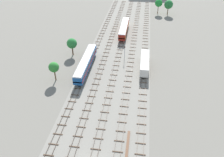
{
  "coord_description": "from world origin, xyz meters",
  "views": [
    {
      "loc": [
        8.12,
        -26.96,
        41.73
      ],
      "look_at": [
        0.0,
        30.32,
        1.5
      ],
      "focal_mm": 36.21,
      "sensor_mm": 36.0,
      "label": 1
    }
  ],
  "objects": [
    {
      "name": "diesel_railcar_centre_left_mid",
      "position": [
        0.0,
        68.38,
        2.6
      ],
      "size": [
        2.96,
        20.5,
        3.8
      ],
      "color": "maroon",
      "rests_on": "ground"
    },
    {
      "name": "ground_plane",
      "position": [
        0.0,
        56.0,
        0.0
      ],
      "size": [
        480.0,
        480.0,
        0.0
      ],
      "primitive_type": "plane",
      "color": "slate"
    },
    {
      "name": "track_centre",
      "position": [
        4.92,
        57.0,
        0.14
      ],
      "size": [
        2.4,
        126.0,
        0.29
      ],
      "color": "#47382D",
      "rests_on": "ground"
    },
    {
      "name": "ballast_bed",
      "position": [
        0.0,
        56.0,
        0.0
      ],
      "size": [
        23.68,
        176.0,
        0.01
      ],
      "primitive_type": "cube",
      "color": "gray",
      "rests_on": "ground"
    },
    {
      "name": "signal_post_nearest",
      "position": [
        2.46,
        45.72,
        3.49
      ],
      "size": [
        0.28,
        0.47,
        5.51
      ],
      "color": "gray",
      "rests_on": "ground"
    },
    {
      "name": "lineside_tree_2",
      "position": [
        21.03,
        97.49,
        5.43
      ],
      "size": [
        4.58,
        4.58,
        7.74
      ],
      "color": "#4C331E",
      "rests_on": "ground"
    },
    {
      "name": "lineside_tree_3",
      "position": [
        -17.96,
        29.0,
        4.87
      ],
      "size": [
        3.25,
        3.25,
        6.54
      ],
      "color": "#4C331E",
      "rests_on": "ground"
    },
    {
      "name": "lineside_tree_0",
      "position": [
        -17.26,
        46.09,
        4.74
      ],
      "size": [
        3.8,
        3.8,
        6.68
      ],
      "color": "#4C331E",
      "rests_on": "ground"
    },
    {
      "name": "track_left",
      "position": [
        -4.92,
        57.0,
        0.14
      ],
      "size": [
        2.4,
        126.0,
        0.29
      ],
      "color": "#47382D",
      "rests_on": "ground"
    },
    {
      "name": "spare_rail_bundle",
      "position": [
        6.93,
        5.73,
        0.12
      ],
      "size": [
        0.6,
        10.0,
        0.24
      ],
      "primitive_type": "cube",
      "color": "brown",
      "rests_on": "ground"
    },
    {
      "name": "track_centre_left",
      "position": [
        0.0,
        57.0,
        0.14
      ],
      "size": [
        2.4,
        126.0,
        0.29
      ],
      "color": "#47382D",
      "rests_on": "ground"
    },
    {
      "name": "track_centre_right",
      "position": [
        9.84,
        57.0,
        0.14
      ],
      "size": [
        2.4,
        126.0,
        0.29
      ],
      "color": "#47382D",
      "rests_on": "ground"
    },
    {
      "name": "freight_boxcar_centre_right_near",
      "position": [
        9.85,
        39.87,
        2.45
      ],
      "size": [
        2.87,
        14.0,
        3.6
      ],
      "color": "beige",
      "rests_on": "ground"
    },
    {
      "name": "track_far_left",
      "position": [
        -9.84,
        57.0,
        0.14
      ],
      "size": [
        2.4,
        126.0,
        0.29
      ],
      "color": "#47382D",
      "rests_on": "ground"
    },
    {
      "name": "passenger_coach_far_left_nearest",
      "position": [
        -9.84,
        36.8,
        2.61
      ],
      "size": [
        2.96,
        22.0,
        3.8
      ],
      "color": "#194C8C",
      "rests_on": "ground"
    },
    {
      "name": "lineside_tree_1",
      "position": [
        15.8,
        98.57,
        5.7
      ],
      "size": [
        3.99,
        3.99,
        7.72
      ],
      "color": "#4C331E",
      "rests_on": "ground"
    }
  ]
}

